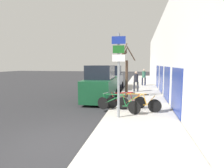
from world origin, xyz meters
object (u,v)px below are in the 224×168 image
pedestrian_far (144,76)px  bicycle_1 (138,103)px  pedestrian_near (136,80)px  parked_car_1 (112,79)px  bicycle_0 (118,104)px  street_tree (126,73)px  bicycle_2 (126,101)px  parked_car_0 (101,85)px  signpost (119,71)px

pedestrian_far → bicycle_1: bearing=-82.8°
pedestrian_near → pedestrian_far: 4.52m
bicycle_1 → pedestrian_near: pedestrian_near is taller
parked_car_1 → pedestrian_near: parked_car_1 is taller
bicycle_0 → street_tree: 4.04m
bicycle_2 → parked_car_1: parked_car_1 is taller
pedestrian_near → bicycle_0: bearing=88.0°
street_tree → pedestrian_far: bearing=79.3°
street_tree → bicycle_2: bearing=-84.8°
parked_car_0 → pedestrian_near: 3.94m
bicycle_2 → pedestrian_far: bearing=-14.4°
parked_car_1 → signpost: bearing=-81.0°
bicycle_0 → parked_car_0: (-1.55, 3.15, 0.54)m
bicycle_0 → bicycle_2: 0.79m
signpost → parked_car_1: 9.55m
bicycle_1 → street_tree: size_ratio=0.59×
parked_car_1 → pedestrian_far: (3.07, 2.44, 0.11)m
pedestrian_far → street_tree: 7.22m
parked_car_0 → bicycle_1: bearing=-49.5°
bicycle_0 → parked_car_1: parked_car_1 is taller
parked_car_1 → bicycle_1: bearing=-74.0°
pedestrian_far → parked_car_0: bearing=-101.5°
bicycle_0 → parked_car_1: 8.60m
street_tree → parked_car_0: bearing=-157.7°
signpost → bicycle_2: size_ratio=1.73×
street_tree → bicycle_1: bearing=-75.2°
bicycle_1 → parked_car_1: (-2.67, 8.14, 0.51)m
bicycle_0 → bicycle_2: (0.33, 0.71, -0.01)m
bicycle_1 → bicycle_2: (-0.65, 0.43, -0.01)m
parked_car_1 → pedestrian_far: parked_car_1 is taller
bicycle_0 → bicycle_1: bicycle_1 is taller
bicycle_2 → street_tree: (-0.28, 3.10, 1.35)m
signpost → parked_car_1: signpost is taller
parked_car_1 → pedestrian_near: bearing=-42.7°
bicycle_1 → bicycle_0: bearing=116.3°
bicycle_0 → parked_car_1: bearing=32.4°
bicycle_2 → pedestrian_far: (1.05, 10.15, 0.63)m
bicycle_1 → bicycle_2: size_ratio=1.05×
bicycle_0 → pedestrian_far: 10.97m
bicycle_0 → signpost: bearing=-149.3°
signpost → bicycle_2: (0.18, 1.60, -1.64)m
street_tree → pedestrian_near: bearing=76.3°
signpost → parked_car_0: size_ratio=0.81×
signpost → bicycle_1: (0.83, 1.17, -1.63)m
bicycle_2 → pedestrian_near: pedestrian_near is taller
parked_car_0 → pedestrian_near: bearing=54.4°
pedestrian_near → street_tree: size_ratio=0.45×
pedestrian_near → signpost: bearing=89.9°
signpost → pedestrian_far: bearing=84.0°
bicycle_2 → parked_car_0: (-1.89, 2.44, 0.55)m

